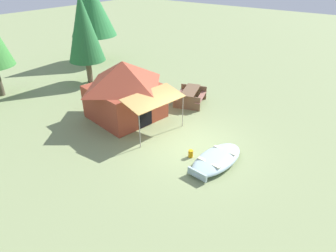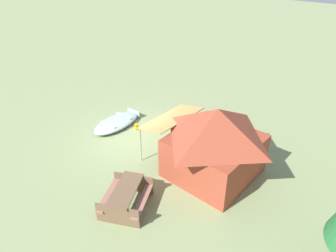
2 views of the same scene
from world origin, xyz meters
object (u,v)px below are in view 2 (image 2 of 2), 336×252
at_px(beached_rowboat, 117,122).
at_px(cooler_box, 197,155).
at_px(picnic_table, 126,196).
at_px(canvas_cabin_tent, 215,142).
at_px(fuel_can, 136,127).

bearing_deg(beached_rowboat, cooler_box, 87.12).
bearing_deg(picnic_table, beached_rowboat, -135.96).
height_order(canvas_cabin_tent, cooler_box, canvas_cabin_tent).
bearing_deg(beached_rowboat, picnic_table, 44.04).
relative_size(canvas_cabin_tent, fuel_can, 15.38).
distance_m(beached_rowboat, canvas_cabin_tent, 5.52).
bearing_deg(canvas_cabin_tent, fuel_can, -102.16).
height_order(beached_rowboat, canvas_cabin_tent, canvas_cabin_tent).
relative_size(beached_rowboat, fuel_can, 9.06).
bearing_deg(picnic_table, canvas_cabin_tent, 152.70).
relative_size(picnic_table, fuel_can, 7.05).
distance_m(beached_rowboat, picnic_table, 5.35).
height_order(beached_rowboat, fuel_can, beached_rowboat).
xyz_separation_m(cooler_box, fuel_can, (-0.45, -3.44, -0.01)).
height_order(cooler_box, fuel_can, cooler_box).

